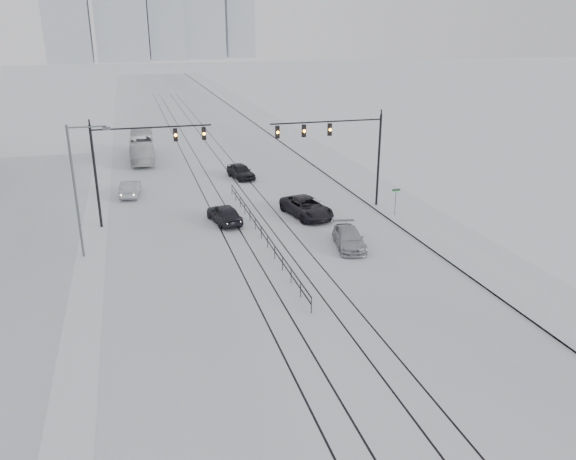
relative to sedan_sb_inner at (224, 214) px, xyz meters
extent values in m
cube|color=silver|center=(2.03, 25.76, -0.76)|extent=(22.00, 260.00, 0.02)
cube|color=silver|center=(15.53, 25.76, -0.69)|extent=(5.00, 260.00, 0.16)
cube|color=gray|center=(13.08, 25.76, -0.71)|extent=(0.10, 260.00, 0.12)
cube|color=black|center=(-0.57, 5.76, -0.75)|extent=(0.10, 180.00, 0.01)
cube|color=black|center=(0.83, 5.76, -0.75)|extent=(0.10, 180.00, 0.01)
cube|color=black|center=(3.23, 5.76, -0.75)|extent=(0.10, 180.00, 0.01)
cube|color=black|center=(4.63, 5.76, -0.75)|extent=(0.10, 180.00, 0.01)
cube|color=#A9B0BA|center=(14.03, 241.76, 23.23)|extent=(16.00, 16.00, 48.00)
cube|color=#A9B0BA|center=(52.03, 257.76, 19.23)|extent=(14.00, 14.00, 40.00)
cylinder|color=black|center=(13.53, 0.76, 3.23)|extent=(0.20, 0.20, 8.00)
cylinder|color=black|center=(8.78, 0.76, 6.83)|extent=(9.50, 0.12, 0.12)
cube|color=black|center=(4.63, 0.76, 6.18)|extent=(0.32, 0.24, 1.00)
sphere|color=orange|center=(4.63, 0.62, 6.18)|extent=(0.22, 0.22, 0.22)
cube|color=black|center=(6.83, 0.76, 6.18)|extent=(0.32, 0.24, 1.00)
sphere|color=orange|center=(6.83, 0.62, 6.18)|extent=(0.22, 0.22, 0.22)
cube|color=black|center=(9.03, 0.76, 6.18)|extent=(0.32, 0.24, 1.00)
sphere|color=orange|center=(9.03, 0.62, 6.18)|extent=(0.22, 0.22, 0.22)
cylinder|color=black|center=(-9.47, 1.76, 3.23)|extent=(0.20, 0.20, 8.00)
cylinder|color=black|center=(-4.97, 1.76, 6.83)|extent=(9.00, 0.12, 0.12)
cube|color=black|center=(-1.07, 1.76, 6.18)|extent=(0.32, 0.24, 1.00)
sphere|color=orange|center=(-1.07, 1.62, 6.18)|extent=(0.22, 0.22, 0.22)
cube|color=black|center=(-3.27, 1.76, 6.18)|extent=(0.32, 0.24, 1.00)
sphere|color=orange|center=(-3.27, 1.62, 6.18)|extent=(0.22, 0.22, 0.22)
cylinder|color=#595B60|center=(-10.47, -4.24, 3.73)|extent=(0.16, 0.16, 9.00)
cylinder|color=#595B60|center=(-9.27, -4.24, 8.03)|extent=(2.40, 0.10, 0.10)
cube|color=#595B60|center=(-8.07, -4.24, 7.88)|extent=(0.50, 0.25, 0.18)
cube|color=black|center=(2.03, -4.24, 0.18)|extent=(0.06, 24.00, 0.06)
cube|color=black|center=(2.03, -4.24, -0.22)|extent=(0.06, 24.00, 0.06)
cylinder|color=#595B60|center=(13.83, -2.24, 0.43)|extent=(0.06, 0.06, 2.40)
cube|color=#0C4C19|center=(13.83, -2.24, 1.53)|extent=(0.70, 0.04, 0.18)
imported|color=black|center=(0.00, 0.00, 0.00)|extent=(2.61, 4.79, 1.55)
imported|color=#95969B|center=(-7.09, 9.90, -0.05)|extent=(2.12, 4.57, 1.45)
imported|color=black|center=(6.82, -0.22, 0.02)|extent=(3.68, 6.10, 1.58)
imported|color=#A1A3A8|center=(7.64, -7.64, -0.10)|extent=(2.70, 4.92, 1.35)
imported|color=black|center=(4.03, 13.49, -0.02)|extent=(2.66, 4.71, 1.51)
imported|color=silver|center=(-5.43, 25.21, 0.78)|extent=(2.93, 11.26, 3.12)
camera|label=1|loc=(-6.65, -42.26, 14.03)|focal=35.00mm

